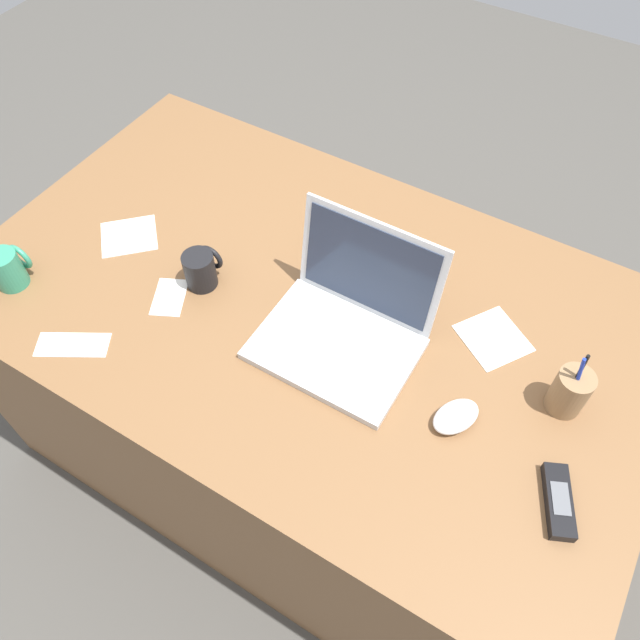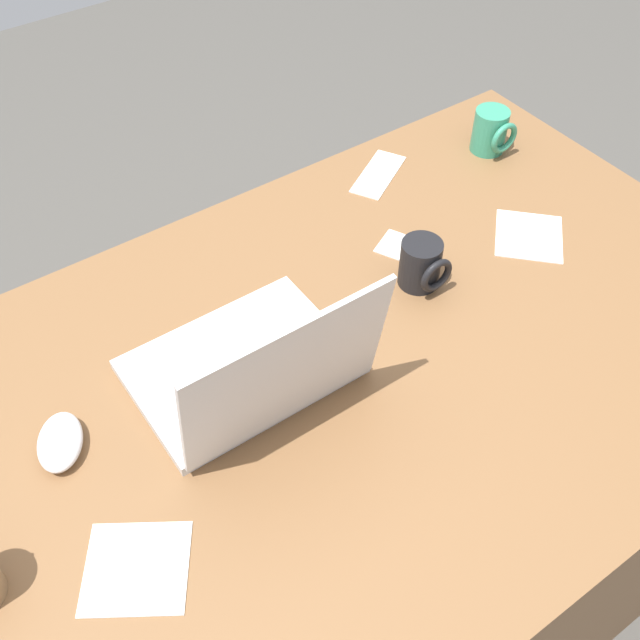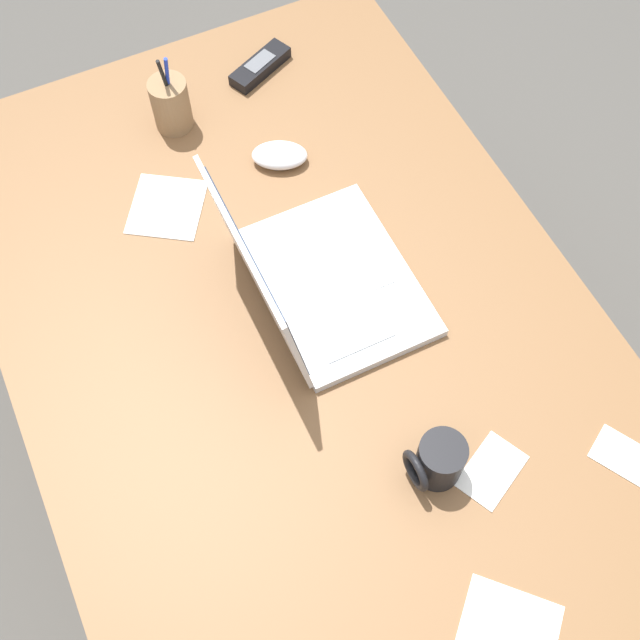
# 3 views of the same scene
# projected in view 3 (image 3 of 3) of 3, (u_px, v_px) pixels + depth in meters

# --- Properties ---
(ground_plane) EXTENTS (6.00, 6.00, 0.00)m
(ground_plane) POSITION_uv_depth(u_px,v_px,m) (320.00, 496.00, 1.98)
(ground_plane) COLOR #4C4944
(desk) EXTENTS (1.57, 0.94, 0.75)m
(desk) POSITION_uv_depth(u_px,v_px,m) (321.00, 443.00, 1.65)
(desk) COLOR brown
(desk) RESTS_ON ground
(laptop) EXTENTS (0.33, 0.28, 0.25)m
(laptop) POSITION_uv_depth(u_px,v_px,m) (312.00, 280.00, 1.33)
(laptop) COLOR silver
(laptop) RESTS_ON desk
(computer_mouse) EXTENTS (0.10, 0.12, 0.03)m
(computer_mouse) POSITION_uv_depth(u_px,v_px,m) (280.00, 155.00, 1.50)
(computer_mouse) COLOR white
(computer_mouse) RESTS_ON desk
(coffee_mug_white) EXTENTS (0.07, 0.08, 0.09)m
(coffee_mug_white) POSITION_uv_depth(u_px,v_px,m) (438.00, 461.00, 1.19)
(coffee_mug_white) COLOR black
(coffee_mug_white) RESTS_ON desk
(cordless_phone) EXTENTS (0.10, 0.14, 0.03)m
(cordless_phone) POSITION_uv_depth(u_px,v_px,m) (260.00, 66.00, 1.61)
(cordless_phone) COLOR black
(cordless_phone) RESTS_ON desk
(pen_holder) EXTENTS (0.07, 0.07, 0.17)m
(pen_holder) POSITION_uv_depth(u_px,v_px,m) (171.00, 104.00, 1.51)
(pen_holder) COLOR olive
(pen_holder) RESTS_ON desk
(paper_note_near_laptop) EXTENTS (0.11, 0.13, 0.00)m
(paper_note_near_laptop) POSITION_uv_depth(u_px,v_px,m) (491.00, 471.00, 1.23)
(paper_note_near_laptop) COLOR white
(paper_note_near_laptop) RESTS_ON desk
(paper_note_left) EXTENTS (0.18, 0.18, 0.00)m
(paper_note_left) POSITION_uv_depth(u_px,v_px,m) (508.00, 633.00, 1.12)
(paper_note_left) COLOR white
(paper_note_left) RESTS_ON desk
(paper_note_front) EXTENTS (0.18, 0.18, 0.00)m
(paper_note_front) POSITION_uv_depth(u_px,v_px,m) (167.00, 207.00, 1.46)
(paper_note_front) COLOR white
(paper_note_front) RESTS_ON desk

